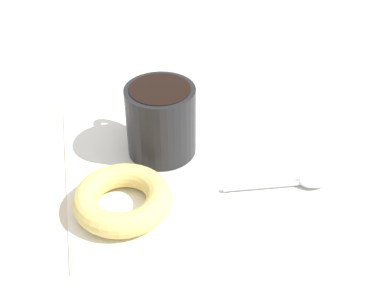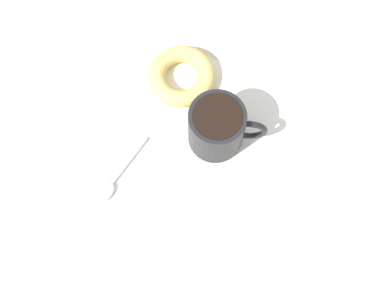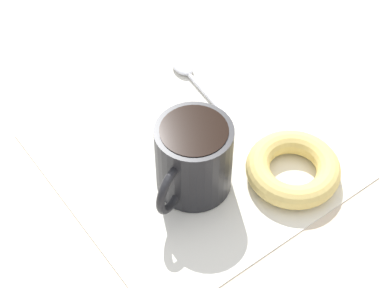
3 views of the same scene
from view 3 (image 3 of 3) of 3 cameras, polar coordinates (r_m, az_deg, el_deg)
ground_plane at (r=75.51cm, az=-0.02°, el=-2.28°), size 120.00×120.00×2.00cm
napkin at (r=75.32cm, az=-0.00°, el=-1.06°), size 31.45×31.45×0.30cm
coffee_cup at (r=68.99cm, az=0.09°, el=-1.24°), size 11.38×8.42×8.91cm
donut at (r=73.06cm, az=8.97°, el=-2.19°), size 10.74×10.74×2.74cm
spoon at (r=84.13cm, az=-0.28°, el=6.25°), size 2.86×12.40×0.90cm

